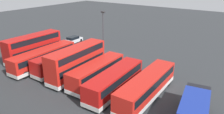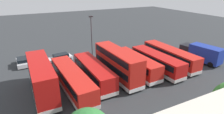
{
  "view_description": "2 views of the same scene",
  "coord_description": "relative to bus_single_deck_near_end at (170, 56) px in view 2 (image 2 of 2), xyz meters",
  "views": [
    {
      "loc": [
        -20.73,
        29.72,
        14.1
      ],
      "look_at": [
        -1.95,
        3.39,
        1.69
      ],
      "focal_mm": 33.87,
      "sensor_mm": 36.0,
      "label": 1
    },
    {
      "loc": [
        12.47,
        32.01,
        13.59
      ],
      "look_at": [
        -1.68,
        4.05,
        1.34
      ],
      "focal_mm": 29.75,
      "sensor_mm": 36.0,
      "label": 2
    }
  ],
  "objects": [
    {
      "name": "ground_plane",
      "position": [
        11.03,
        -8.77,
        -1.62
      ],
      "size": [
        140.0,
        140.0,
        0.0
      ],
      "primitive_type": "plane",
      "color": "#2D3033"
    },
    {
      "name": "bus_single_deck_near_end",
      "position": [
        0.0,
        0.0,
        0.0
      ],
      "size": [
        2.82,
        11.98,
        2.95
      ],
      "color": "red",
      "rests_on": "ground"
    },
    {
      "name": "bus_single_deck_second",
      "position": [
        3.98,
        1.13,
        -0.0
      ],
      "size": [
        3.11,
        10.72,
        2.95
      ],
      "color": "#B71411",
      "rests_on": "ground"
    },
    {
      "name": "bus_single_deck_third",
      "position": [
        7.57,
        0.38,
        -0.0
      ],
      "size": [
        2.96,
        10.28,
        2.95
      ],
      "color": "red",
      "rests_on": "ground"
    },
    {
      "name": "bus_double_decker_fourth",
      "position": [
        11.1,
        0.61,
        0.82
      ],
      "size": [
        3.05,
        10.46,
        4.55
      ],
      "color": "red",
      "rests_on": "ground"
    },
    {
      "name": "bus_single_deck_fifth",
      "position": [
        14.82,
        0.11,
        -0.0
      ],
      "size": [
        2.79,
        10.62,
        2.95
      ],
      "color": "#B71411",
      "rests_on": "ground"
    },
    {
      "name": "bus_single_deck_sixth",
      "position": [
        18.29,
        1.03,
        0.0
      ],
      "size": [
        3.23,
        12.15,
        2.95
      ],
      "color": "red",
      "rests_on": "ground"
    },
    {
      "name": "bus_double_decker_seventh",
      "position": [
        22.02,
        0.23,
        0.82
      ],
      "size": [
        2.65,
        10.31,
        4.55
      ],
      "color": "#B71411",
      "rests_on": "ground"
    },
    {
      "name": "box_truck_blue",
      "position": [
        -6.06,
        1.75,
        0.08
      ],
      "size": [
        3.68,
        7.81,
        3.2
      ],
      "color": "navy",
      "rests_on": "ground"
    },
    {
      "name": "car_hatchback_silver",
      "position": [
        17.52,
        -10.24,
        -0.92
      ],
      "size": [
        4.66,
        2.38,
        1.43
      ],
      "color": "silver",
      "rests_on": "ground"
    },
    {
      "name": "car_small_green",
      "position": [
        24.04,
        -11.36,
        -0.92
      ],
      "size": [
        1.93,
        4.28,
        1.43
      ],
      "color": "silver",
      "rests_on": "ground"
    },
    {
      "name": "lamp_post_tall",
      "position": [
        12.22,
        -7.15,
        3.37
      ],
      "size": [
        0.7,
        0.3,
        8.61
      ],
      "color": "#38383D",
      "rests_on": "ground"
    }
  ]
}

